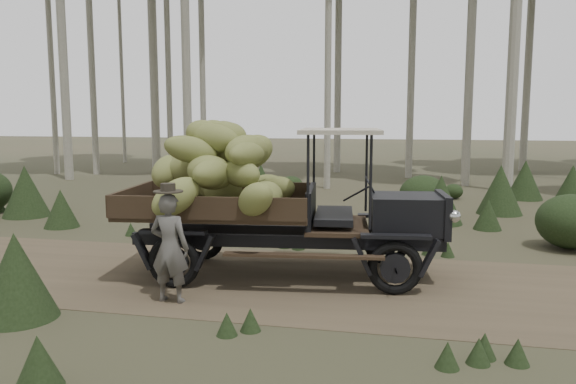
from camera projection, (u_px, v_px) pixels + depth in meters
name	position (u px, v px, depth m)	size (l,w,h in m)	color
ground	(377.00, 287.00, 8.96)	(120.00, 120.00, 0.00)	#473D2B
dirt_track	(377.00, 287.00, 8.96)	(70.00, 4.00, 0.01)	brown
banana_truck	(252.00, 183.00, 9.48)	(5.64, 2.96, 2.75)	black
farmer	(170.00, 246.00, 8.15)	(0.61, 0.45, 1.76)	#524F4B
undergrowth	(316.00, 224.00, 11.26)	(22.27, 20.64, 1.39)	#233319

